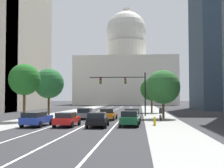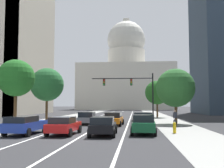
{
  "view_description": "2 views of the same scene",
  "coord_description": "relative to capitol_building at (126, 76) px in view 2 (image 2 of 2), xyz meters",
  "views": [
    {
      "loc": [
        5.61,
        -28.93,
        2.84
      ],
      "look_at": [
        0.74,
        23.99,
        5.28
      ],
      "focal_mm": 48.25,
      "sensor_mm": 36.0,
      "label": 1
    },
    {
      "loc": [
        3.98,
        -19.96,
        2.37
      ],
      "look_at": [
        0.79,
        16.27,
        5.13
      ],
      "focal_mm": 42.6,
      "sensor_mm": 36.0,
      "label": 2
    }
  ],
  "objects": [
    {
      "name": "ground_plane",
      "position": [
        0.0,
        -59.4,
        -14.9
      ],
      "size": [
        400.0,
        400.0,
        0.0
      ],
      "primitive_type": "plane",
      "color": "#2B2B2D"
    },
    {
      "name": "sidewalk_left",
      "position": [
        -8.41,
        -64.4,
        -14.89
      ],
      "size": [
        4.49,
        130.0,
        0.01
      ],
      "primitive_type": "cube",
      "color": "gray",
      "rests_on": "ground"
    },
    {
      "name": "sidewalk_right",
      "position": [
        8.41,
        -64.4,
        -14.89
      ],
      "size": [
        4.49,
        130.0,
        0.01
      ],
      "primitive_type": "cube",
      "color": "gray",
      "rests_on": "ground"
    },
    {
      "name": "lane_stripe_left",
      "position": [
        -3.09,
        -74.4,
        -14.88
      ],
      "size": [
        0.16,
        90.0,
        0.01
      ],
      "primitive_type": "cube",
      "color": "white",
      "rests_on": "ground"
    },
    {
      "name": "lane_stripe_center",
      "position": [
        0.0,
        -74.4,
        -14.88
      ],
      "size": [
        0.16,
        90.0,
        0.01
      ],
      "primitive_type": "cube",
      "color": "white",
      "rests_on": "ground"
    },
    {
      "name": "lane_stripe_right",
      "position": [
        3.09,
        -74.4,
        -14.88
      ],
      "size": [
        0.16,
        90.0,
        0.01
      ],
      "primitive_type": "cube",
      "color": "white",
      "rests_on": "ground"
    },
    {
      "name": "capitol_building",
      "position": [
        0.0,
        0.0,
        0.0
      ],
      "size": [
        41.62,
        24.7,
        41.43
      ],
      "color": "beige",
      "rests_on": "ground"
    },
    {
      "name": "car_green",
      "position": [
        4.63,
        -97.83,
        -14.11
      ],
      "size": [
        2.07,
        4.79,
        1.53
      ],
      "rotation": [
        0.0,
        0.0,
        1.53
      ],
      "color": "#14512D",
      "rests_on": "ground"
    },
    {
      "name": "car_black",
      "position": [
        1.55,
        -99.37,
        -14.14
      ],
      "size": [
        2.04,
        4.3,
        1.43
      ],
      "rotation": [
        0.0,
        0.0,
        1.59
      ],
      "color": "black",
      "rests_on": "ground"
    },
    {
      "name": "car_orange",
      "position": [
        1.54,
        -89.83,
        -14.15
      ],
      "size": [
        2.2,
        4.43,
        1.45
      ],
      "rotation": [
        0.0,
        0.0,
        1.52
      ],
      "color": "orange",
      "rests_on": "ground"
    },
    {
      "name": "car_silver",
      "position": [
        4.64,
        -91.99,
        -14.1
      ],
      "size": [
        2.2,
        4.72,
        1.55
      ],
      "rotation": [
        0.0,
        0.0,
        1.61
      ],
      "color": "#B2B5BA",
      "rests_on": "ground"
    },
    {
      "name": "car_gray",
      "position": [
        -1.54,
        -88.66,
        -14.13
      ],
      "size": [
        2.0,
        4.61,
        1.48
      ],
      "rotation": [
        0.0,
        0.0,
        1.57
      ],
      "color": "slate",
      "rests_on": "ground"
    },
    {
      "name": "car_red",
      "position": [
        -1.55,
        -99.11,
        -14.16
      ],
      "size": [
        2.07,
        4.24,
        1.4
      ],
      "rotation": [
        0.0,
        0.0,
        1.54
      ],
      "color": "red",
      "rests_on": "ground"
    },
    {
      "name": "car_blue",
      "position": [
        -4.63,
        -99.12,
        -14.12
      ],
      "size": [
        2.12,
        4.83,
        1.45
      ],
      "rotation": [
        0.0,
        0.0,
        1.55
      ],
      "color": "#1E389E",
      "rests_on": "ground"
    },
    {
      "name": "traffic_signal_mast",
      "position": [
        3.66,
        -81.13,
        -10.09
      ],
      "size": [
        8.88,
        0.39,
        6.8
      ],
      "color": "black",
      "rests_on": "ground"
    },
    {
      "name": "fire_hydrant",
      "position": [
        7.13,
        -97.25,
        -14.43
      ],
      "size": [
        0.26,
        0.35,
        0.91
      ],
      "color": "yellow",
      "rests_on": "ground"
    },
    {
      "name": "cyclist",
      "position": [
        8.2,
        -90.27,
        -14.04
      ],
      "size": [
        0.38,
        1.7,
        1.72
      ],
      "rotation": [
        0.0,
        0.0,
        1.64
      ],
      "color": "black",
      "rests_on": "ground"
    },
    {
      "name": "street_tree_near_left",
      "position": [
        -8.36,
        -92.92,
        -9.84
      ],
      "size": [
        3.85,
        3.85,
        7.0
      ],
      "color": "#51381E",
      "rests_on": "ground"
    },
    {
      "name": "street_tree_near_right",
      "position": [
        8.84,
        -86.64,
        -10.56
      ],
      "size": [
        4.68,
        4.68,
        6.68
      ],
      "color": "#51381E",
      "rests_on": "ground"
    },
    {
      "name": "street_tree_mid_left",
      "position": [
        -7.81,
        -84.8,
        -9.93
      ],
      "size": [
        4.45,
        4.45,
        7.2
      ],
      "color": "#51381E",
      "rests_on": "ground"
    },
    {
      "name": "street_tree_far_right",
      "position": [
        7.89,
        -70.97,
        -10.45
      ],
      "size": [
        4.31,
        4.31,
        6.62
      ],
      "color": "#51381E",
      "rests_on": "ground"
    }
  ]
}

